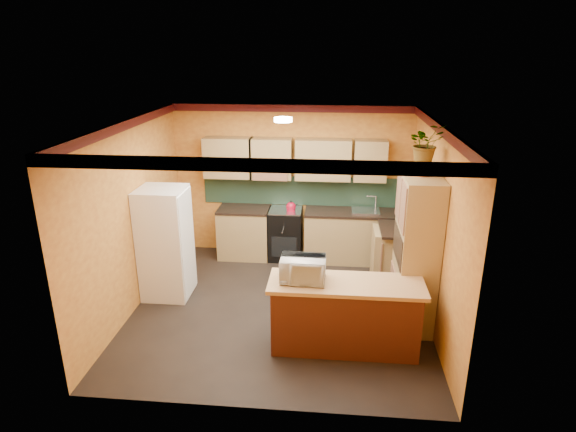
% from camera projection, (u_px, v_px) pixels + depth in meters
% --- Properties ---
extents(room_shell, '(4.24, 4.24, 2.72)m').
position_uv_depth(room_shell, '(282.00, 165.00, 6.65)').
color(room_shell, black).
rests_on(room_shell, ground).
extents(base_cabinets_back, '(3.65, 0.60, 0.88)m').
position_uv_depth(base_cabinets_back, '(320.00, 236.00, 8.58)').
color(base_cabinets_back, tan).
rests_on(base_cabinets_back, ground).
extents(countertop_back, '(3.65, 0.62, 0.04)m').
position_uv_depth(countertop_back, '(321.00, 212.00, 8.42)').
color(countertop_back, black).
rests_on(countertop_back, base_cabinets_back).
extents(stove, '(0.58, 0.58, 0.91)m').
position_uv_depth(stove, '(286.00, 234.00, 8.63)').
color(stove, black).
rests_on(stove, ground).
extents(kettle, '(0.20, 0.20, 0.18)m').
position_uv_depth(kettle, '(291.00, 206.00, 8.39)').
color(kettle, '#B10B28').
rests_on(kettle, stove).
extents(sink, '(0.48, 0.40, 0.03)m').
position_uv_depth(sink, '(366.00, 211.00, 8.34)').
color(sink, silver).
rests_on(sink, countertop_back).
extents(base_cabinets_right, '(0.60, 0.80, 0.88)m').
position_uv_depth(base_cabinets_right, '(397.00, 256.00, 7.75)').
color(base_cabinets_right, tan).
rests_on(base_cabinets_right, ground).
extents(countertop_right, '(0.62, 0.80, 0.04)m').
position_uv_depth(countertop_right, '(400.00, 230.00, 7.59)').
color(countertop_right, black).
rests_on(countertop_right, base_cabinets_right).
extents(fridge, '(0.68, 0.66, 1.70)m').
position_uv_depth(fridge, '(165.00, 243.00, 7.20)').
color(fridge, white).
rests_on(fridge, ground).
extents(pantry, '(0.48, 0.90, 2.10)m').
position_uv_depth(pantry, '(416.00, 253.00, 6.37)').
color(pantry, tan).
rests_on(pantry, ground).
extents(fern_pot, '(0.22, 0.22, 0.16)m').
position_uv_depth(fern_pot, '(423.00, 169.00, 6.04)').
color(fern_pot, brown).
rests_on(fern_pot, pantry).
extents(fern, '(0.55, 0.51, 0.49)m').
position_uv_depth(fern, '(426.00, 143.00, 5.93)').
color(fern, tan).
rests_on(fern, fern_pot).
extents(breakfast_bar, '(1.80, 0.55, 0.88)m').
position_uv_depth(breakfast_bar, '(345.00, 317.00, 6.00)').
color(breakfast_bar, '#551F13').
rests_on(breakfast_bar, ground).
extents(bar_top, '(1.90, 0.65, 0.05)m').
position_uv_depth(bar_top, '(346.00, 284.00, 5.84)').
color(bar_top, tan).
rests_on(bar_top, breakfast_bar).
extents(microwave, '(0.55, 0.38, 0.30)m').
position_uv_depth(microwave, '(303.00, 269.00, 5.83)').
color(microwave, white).
rests_on(microwave, bar_top).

